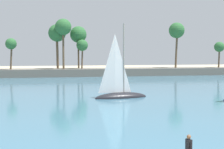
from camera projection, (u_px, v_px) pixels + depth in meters
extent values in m
cube|color=teal|center=(60.00, 81.00, 65.81)|extent=(220.00, 101.73, 0.06)
cube|color=slate|center=(58.00, 73.00, 76.41)|extent=(87.36, 6.00, 1.80)
cylinder|color=brown|center=(57.00, 51.00, 76.72)|extent=(0.70, 0.85, 8.17)
sphere|color=#2D6633|center=(57.00, 33.00, 76.45)|extent=(3.99, 3.99, 3.99)
cylinder|color=brown|center=(176.00, 49.00, 81.23)|extent=(1.01, 1.00, 9.04)
sphere|color=#2D6633|center=(177.00, 30.00, 80.92)|extent=(3.78, 3.78, 3.78)
cylinder|color=brown|center=(63.00, 48.00, 74.70)|extent=(0.48, 1.00, 9.37)
sphere|color=#2D6633|center=(63.00, 27.00, 74.39)|extent=(3.65, 3.65, 3.65)
cylinder|color=brown|center=(78.00, 51.00, 78.23)|extent=(0.49, 0.58, 7.87)
sphere|color=#2D6633|center=(78.00, 35.00, 77.96)|extent=(3.84, 3.84, 3.84)
cylinder|color=brown|center=(219.00, 57.00, 82.23)|extent=(0.40, 0.60, 5.07)
sphere|color=#2D6633|center=(219.00, 47.00, 82.06)|extent=(2.48, 2.48, 2.48)
cylinder|color=brown|center=(11.00, 57.00, 72.99)|extent=(0.71, 0.40, 5.60)
sphere|color=#2D6633|center=(11.00, 44.00, 72.80)|extent=(2.44, 2.44, 2.44)
cylinder|color=brown|center=(82.00, 57.00, 76.69)|extent=(0.57, 0.64, 5.37)
sphere|color=#2D6633|center=(82.00, 45.00, 76.51)|extent=(2.64, 2.64, 2.64)
cube|color=black|center=(189.00, 145.00, 16.23)|extent=(0.23, 0.36, 0.58)
sphere|color=brown|center=(189.00, 137.00, 16.20)|extent=(0.21, 0.21, 0.21)
cylinder|color=black|center=(186.00, 145.00, 16.45)|extent=(0.09, 0.09, 0.50)
cylinder|color=black|center=(191.00, 147.00, 16.01)|extent=(0.09, 0.09, 0.50)
ellipsoid|color=black|center=(121.00, 98.00, 40.98)|extent=(6.92, 3.09, 1.34)
cylinder|color=gray|center=(124.00, 58.00, 40.76)|extent=(0.20, 0.20, 8.35)
pyramid|color=white|center=(115.00, 63.00, 40.42)|extent=(3.00, 0.70, 7.10)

